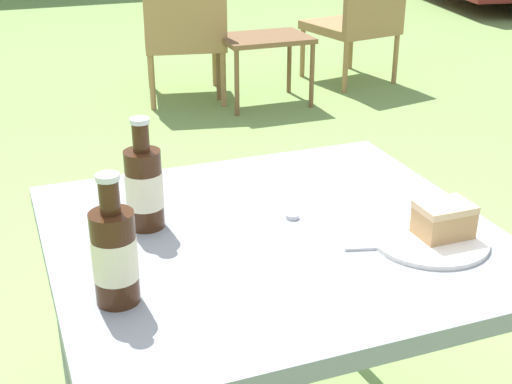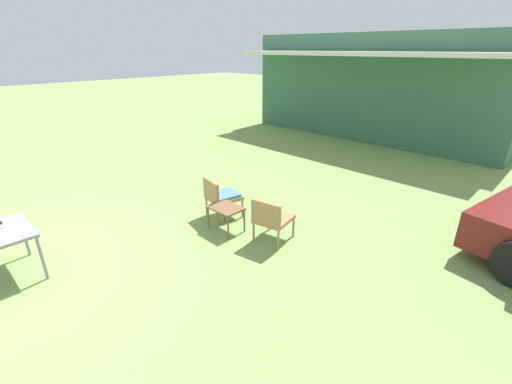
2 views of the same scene
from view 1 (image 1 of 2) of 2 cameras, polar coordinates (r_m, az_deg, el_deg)
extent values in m
cylinder|color=#9E7547|center=(5.09, -3.32, 10.43)|extent=(0.04, 0.04, 0.35)
cylinder|color=#9E7547|center=(5.06, -8.47, 10.15)|extent=(0.04, 0.04, 0.35)
cylinder|color=#9E7547|center=(4.60, -2.63, 8.98)|extent=(0.04, 0.04, 0.35)
cylinder|color=#9E7547|center=(4.57, -8.30, 8.66)|extent=(0.04, 0.04, 0.35)
cube|color=#9E7547|center=(4.78, -5.79, 11.99)|extent=(0.61, 0.65, 0.06)
cube|color=#9E7547|center=(4.49, -5.67, 13.86)|extent=(0.51, 0.15, 0.35)
cube|color=#4C7FB7|center=(4.77, -5.82, 12.63)|extent=(0.54, 0.56, 0.05)
cylinder|color=#9E7547|center=(5.59, 7.59, 11.52)|extent=(0.04, 0.04, 0.35)
cylinder|color=#9E7547|center=(5.32, 3.75, 11.05)|extent=(0.04, 0.04, 0.35)
cylinder|color=#9E7547|center=(5.22, 11.10, 10.40)|extent=(0.04, 0.04, 0.35)
cylinder|color=#9E7547|center=(4.94, 7.17, 9.87)|extent=(0.04, 0.04, 0.35)
cube|color=#9E7547|center=(5.22, 7.51, 12.94)|extent=(0.60, 0.64, 0.06)
cube|color=#9E7547|center=(4.99, 9.53, 14.69)|extent=(0.51, 0.15, 0.35)
cube|color=brown|center=(4.59, 0.69, 12.19)|extent=(0.55, 0.41, 0.03)
cylinder|color=brown|center=(4.39, -1.54, 8.68)|extent=(0.03, 0.03, 0.41)
cylinder|color=brown|center=(4.58, 4.49, 9.25)|extent=(0.03, 0.03, 0.41)
cylinder|color=brown|center=(4.73, -3.03, 9.76)|extent=(0.03, 0.03, 0.41)
cylinder|color=brown|center=(4.90, 2.68, 10.29)|extent=(0.03, 0.03, 0.41)
cube|color=gray|center=(1.50, 1.37, -3.91)|extent=(0.91, 0.84, 0.04)
cylinder|color=gray|center=(1.92, -15.02, -9.98)|extent=(0.04, 0.04, 0.65)
cylinder|color=gray|center=(2.12, 7.85, -5.71)|extent=(0.04, 0.04, 0.65)
cylinder|color=white|center=(1.49, 13.70, -3.70)|extent=(0.24, 0.24, 0.01)
cube|color=tan|center=(1.49, 14.77, -2.39)|extent=(0.11, 0.08, 0.06)
cube|color=tan|center=(1.48, 14.91, -1.17)|extent=(0.11, 0.08, 0.01)
cylinder|color=#381E0F|center=(1.49, -8.92, 0.21)|extent=(0.08, 0.08, 0.17)
cylinder|color=#381E0F|center=(1.45, -9.21, 4.35)|extent=(0.03, 0.03, 0.06)
cylinder|color=silver|center=(1.44, -9.30, 5.65)|extent=(0.04, 0.04, 0.01)
cylinder|color=beige|center=(1.49, -8.92, 0.21)|extent=(0.08, 0.08, 0.08)
cylinder|color=#381E0F|center=(1.24, -11.23, -5.19)|extent=(0.08, 0.08, 0.17)
cylinder|color=#381E0F|center=(1.19, -11.67, -0.37)|extent=(0.03, 0.03, 0.06)
cylinder|color=silver|center=(1.18, -11.81, 1.17)|extent=(0.04, 0.04, 0.01)
cylinder|color=beige|center=(1.24, -11.23, -5.19)|extent=(0.08, 0.08, 0.08)
cube|color=silver|center=(1.45, 10.98, -4.34)|extent=(0.19, 0.06, 0.01)
cylinder|color=silver|center=(1.54, 2.93, -1.94)|extent=(0.03, 0.03, 0.01)
camera|label=2|loc=(5.86, 68.79, 25.37)|focal=24.00mm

